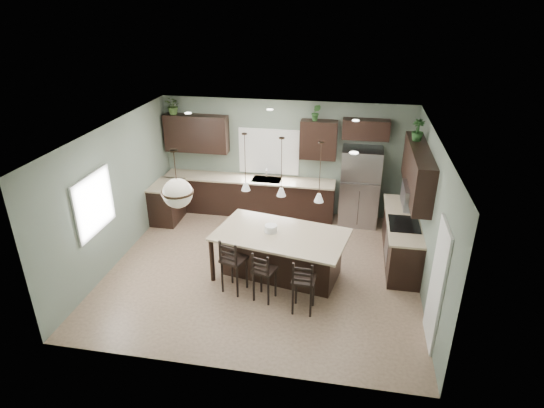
{
  "coord_description": "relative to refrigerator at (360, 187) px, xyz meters",
  "views": [
    {
      "loc": [
        1.55,
        -7.59,
        5.01
      ],
      "look_at": [
        0.1,
        0.4,
        1.25
      ],
      "focal_mm": 30.0,
      "sensor_mm": 36.0,
      "label": 1
    }
  ],
  "objects": [
    {
      "name": "pendant_center",
      "position": [
        -1.44,
        -2.59,
        1.32
      ],
      "size": [
        0.17,
        0.17,
        1.1
      ],
      "primitive_type": null,
      "color": "white",
      "rests_on": "room_shell"
    },
    {
      "name": "chandelier",
      "position": [
        -3.01,
        -3.57,
        1.38
      ],
      "size": [
        0.54,
        0.54,
        1.0
      ],
      "primitive_type": null,
      "color": "#F4E4C8",
      "rests_on": "room_shell"
    },
    {
      "name": "cooktop",
      "position": [
        0.86,
        -1.8,
        0.02
      ],
      "size": [
        0.58,
        0.75,
        0.02
      ],
      "primitive_type": "cube",
      "color": "black",
      "rests_on": "right_countertop"
    },
    {
      "name": "left_return_cabs",
      "position": [
        -4.52,
        -0.7,
        -0.48
      ],
      "size": [
        0.6,
        0.9,
        0.9
      ],
      "primitive_type": "cube",
      "color": "black",
      "rests_on": "ground"
    },
    {
      "name": "plant_right_wall",
      "position": [
        0.98,
        -1.03,
        1.69
      ],
      "size": [
        0.3,
        0.3,
        0.42
      ],
      "primitive_type": "imported",
      "rotation": [
        0.0,
        0.0,
        -0.36
      ],
      "color": "#255023",
      "rests_on": "right_upper_cabs"
    },
    {
      "name": "bar_stool_left",
      "position": [
        -2.2,
        -3.22,
        -0.38
      ],
      "size": [
        0.51,
        0.51,
        1.09
      ],
      "primitive_type": "cube",
      "rotation": [
        0.0,
        0.0,
        -0.32
      ],
      "color": "black",
      "rests_on": "ground"
    },
    {
      "name": "ground",
      "position": [
        -1.82,
        -2.4,
        -0.93
      ],
      "size": [
        6.0,
        6.0,
        0.0
      ],
      "primitive_type": "plane",
      "color": "#9E8466",
      "rests_on": "ground"
    },
    {
      "name": "back_lower_cabs",
      "position": [
        -2.67,
        0.05,
        -0.48
      ],
      "size": [
        4.2,
        0.6,
        0.9
      ],
      "primitive_type": "cube",
      "color": "black",
      "rests_on": "ground"
    },
    {
      "name": "microwave",
      "position": [
        0.96,
        -1.8,
        0.62
      ],
      "size": [
        0.4,
        0.75,
        0.4
      ],
      "primitive_type": "cube",
      "color": "gray",
      "rests_on": "right_upper_cabs"
    },
    {
      "name": "left_return_countertop",
      "position": [
        -4.5,
        -0.7,
        -0.01
      ],
      "size": [
        0.66,
        0.96,
        0.04
      ],
      "primitive_type": "cube",
      "color": "#BDAD8F",
      "rests_on": "left_return_cabs"
    },
    {
      "name": "pantry_door",
      "position": [
        1.16,
        -3.95,
        0.09
      ],
      "size": [
        0.04,
        0.82,
        2.04
      ],
      "primitive_type": "cube",
      "color": "white",
      "rests_on": "ground"
    },
    {
      "name": "pendant_right",
      "position": [
        -0.76,
        -2.72,
        1.32
      ],
      "size": [
        0.17,
        0.17,
        1.1
      ],
      "primitive_type": null,
      "color": "silver",
      "rests_on": "room_shell"
    },
    {
      "name": "serving_dish",
      "position": [
        -1.64,
        -2.55,
        0.07
      ],
      "size": [
        0.24,
        0.24,
        0.14
      ],
      "primitive_type": "cylinder",
      "color": "white",
      "rests_on": "kitchen_island"
    },
    {
      "name": "plant_back_left",
      "position": [
        -4.48,
        0.15,
        1.69
      ],
      "size": [
        0.48,
        0.45,
        0.42
      ],
      "primitive_type": "imported",
      "rotation": [
        0.0,
        0.0,
        -0.4
      ],
      "color": "#375425",
      "rests_on": "back_upper_left"
    },
    {
      "name": "plant_back_right",
      "position": [
        -1.1,
        0.15,
        1.66
      ],
      "size": [
        0.23,
        0.19,
        0.38
      ],
      "primitive_type": "imported",
      "rotation": [
        0.0,
        0.0,
        -0.11
      ],
      "color": "#2C5A27",
      "rests_on": "back_upper_right"
    },
    {
      "name": "bar_stool_center",
      "position": [
        -1.6,
        -3.37,
        -0.43
      ],
      "size": [
        0.46,
        0.46,
        1.0
      ],
      "primitive_type": "cube",
      "rotation": [
        0.0,
        0.0,
        -0.28
      ],
      "color": "black",
      "rests_on": "ground"
    },
    {
      "name": "wall_oven_front",
      "position": [
        0.58,
        -1.8,
        -0.48
      ],
      "size": [
        0.01,
        0.72,
        0.6
      ],
      "primitive_type": "cube",
      "color": "gray",
      "rests_on": "right_lower_cabs"
    },
    {
      "name": "right_lower_cabs",
      "position": [
        0.88,
        -1.53,
        -0.48
      ],
      "size": [
        0.6,
        2.35,
        0.9
      ],
      "primitive_type": "cube",
      "color": "black",
      "rests_on": "ground"
    },
    {
      "name": "pendant_left",
      "position": [
        -2.13,
        -2.45,
        1.32
      ],
      "size": [
        0.17,
        0.17,
        1.1
      ],
      "primitive_type": null,
      "color": "silver",
      "rests_on": "room_shell"
    },
    {
      "name": "refrigerator",
      "position": [
        0.0,
        0.0,
        0.0
      ],
      "size": [
        0.9,
        0.74,
        1.85
      ],
      "primitive_type": "cube",
      "color": "#97969F",
      "rests_on": "ground"
    },
    {
      "name": "right_countertop",
      "position": [
        0.86,
        -1.53,
        -0.01
      ],
      "size": [
        0.66,
        2.35,
        0.04
      ],
      "primitive_type": "cube",
      "color": "#BDAD8F",
      "rests_on": "right_lower_cabs"
    },
    {
      "name": "faucet",
      "position": [
        -2.22,
        -0.0,
        0.16
      ],
      "size": [
        0.02,
        0.02,
        0.28
      ],
      "primitive_type": "cylinder",
      "color": "silver",
      "rests_on": "back_countertop"
    },
    {
      "name": "bar_stool_right",
      "position": [
        -0.89,
        -3.58,
        -0.4
      ],
      "size": [
        0.4,
        0.4,
        1.04
      ],
      "primitive_type": "cube",
      "rotation": [
        0.0,
        0.0,
        -0.05
      ],
      "color": "black",
      "rests_on": "ground"
    },
    {
      "name": "fridge_header",
      "position": [
        0.03,
        0.18,
        1.32
      ],
      "size": [
        1.05,
        0.34,
        0.45
      ],
      "primitive_type": "cube",
      "color": "black",
      "rests_on": "room_shell"
    },
    {
      "name": "kitchen_island",
      "position": [
        -1.44,
        -2.59,
        -0.46
      ],
      "size": [
        2.67,
        1.83,
        0.92
      ],
      "primitive_type": "cube",
      "rotation": [
        0.0,
        0.0,
        -0.2
      ],
      "color": "black",
      "rests_on": "ground"
    },
    {
      "name": "room_shell",
      "position": [
        -1.82,
        -2.4,
        0.77
      ],
      "size": [
        6.0,
        6.0,
        6.0
      ],
      "color": "slate",
      "rests_on": "ground"
    },
    {
      "name": "back_countertop",
      "position": [
        -2.67,
        0.03,
        -0.01
      ],
      "size": [
        4.2,
        0.66,
        0.04
      ],
      "primitive_type": "cube",
      "color": "#BDAD8F",
      "rests_on": "back_lower_cabs"
    },
    {
      "name": "back_upper_left",
      "position": [
        -3.97,
        0.18,
        1.02
      ],
      "size": [
        1.55,
        0.34,
        0.9
      ],
      "primitive_type": "cube",
      "color": "black",
      "rests_on": "room_shell"
    },
    {
      "name": "back_upper_right",
      "position": [
        -1.02,
        0.18,
        1.02
      ],
      "size": [
        0.85,
        0.34,
        0.9
      ],
      "primitive_type": "cube",
      "color": "black",
      "rests_on": "room_shell"
    },
    {
      "name": "right_upper_cabs",
      "position": [
        1.01,
        -1.53,
        1.02
      ],
      "size": [
        0.34,
        2.35,
        0.9
      ],
      "primitive_type": "cube",
      "color": "black",
      "rests_on": "room_shell"
    },
    {
      "name": "window_left",
      "position": [
        -4.8,
        -3.2,
        0.62
      ],
      "size": [
        0.02,
        1.1,
        1.0
      ],
      "primitive_type": "cube",
      "color": "white",
      "rests_on": "room_shell"
    },
    {
      "name": "sink_inset",
      "position": [
        -2.22,
        0.03,
        0.01
      ],
      "size": [
        0.7,
        0.45,
        0.01
      ],
      "primitive_type": "cube",
      "color": "gray",
      "rests_on": "back_countertop"
    },
    {
      "name": "window_back",
      "position": [
        -2.22,
        0.33,
        0.62
      ],
      "size": [
        1.35,
        0.02,
        1.0
      ],
      "primitive_type": "cube",
      "color": "white",
      "rests_on": "room_shell"
    }
  ]
}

